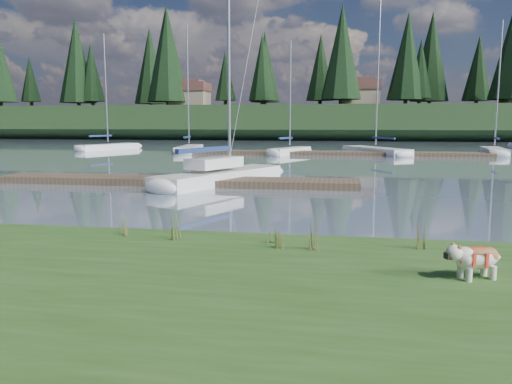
# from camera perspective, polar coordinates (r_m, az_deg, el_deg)

# --- Properties ---
(ground) EXTENTS (200.00, 200.00, 0.00)m
(ground) POSITION_cam_1_polar(r_m,az_deg,el_deg) (42.07, 5.30, 4.27)
(ground) COLOR gray
(ground) RESTS_ON ground
(bank) EXTENTS (60.00, 9.00, 0.35)m
(bank) POSITION_cam_1_polar(r_m,az_deg,el_deg) (7.13, -18.06, -13.30)
(bank) COLOR #2F521F
(bank) RESTS_ON ground
(ridge) EXTENTS (200.00, 20.00, 5.00)m
(ridge) POSITION_cam_1_polar(r_m,az_deg,el_deg) (84.92, 7.57, 7.79)
(ridge) COLOR black
(ridge) RESTS_ON ground
(bulldog) EXTENTS (0.93, 0.61, 0.55)m
(bulldog) POSITION_cam_1_polar(r_m,az_deg,el_deg) (8.33, 23.84, -6.79)
(bulldog) COLOR silver
(bulldog) RESTS_ON bank
(sailboat_main) EXTENTS (5.02, 8.44, 12.28)m
(sailboat_main) POSITION_cam_1_polar(r_m,az_deg,el_deg) (22.80, -3.11, 2.22)
(sailboat_main) COLOR white
(sailboat_main) RESTS_ON ground
(dock_near) EXTENTS (16.00, 2.00, 0.30)m
(dock_near) POSITION_cam_1_polar(r_m,az_deg,el_deg) (22.21, -9.29, 1.26)
(dock_near) COLOR #4C3D2C
(dock_near) RESTS_ON ground
(dock_far) EXTENTS (26.00, 2.20, 0.30)m
(dock_far) POSITION_cam_1_polar(r_m,az_deg,el_deg) (41.95, 8.04, 4.42)
(dock_far) COLOR #4C3D2C
(dock_far) RESTS_ON ground
(sailboat_bg_0) EXTENTS (4.43, 7.66, 11.19)m
(sailboat_bg_0) POSITION_cam_1_polar(r_m,az_deg,el_deg) (51.77, -15.97, 5.05)
(sailboat_bg_0) COLOR white
(sailboat_bg_0) RESTS_ON ground
(sailboat_bg_1) EXTENTS (2.40, 7.74, 11.40)m
(sailboat_bg_1) POSITION_cam_1_polar(r_m,az_deg,el_deg) (46.44, -7.50, 4.99)
(sailboat_bg_1) COLOR white
(sailboat_bg_1) RESTS_ON ground
(sailboat_bg_2) EXTENTS (3.55, 6.11, 9.43)m
(sailboat_bg_2) POSITION_cam_1_polar(r_m,az_deg,el_deg) (42.76, 4.22, 4.79)
(sailboat_bg_2) COLOR white
(sailboat_bg_2) RESTS_ON ground
(sailboat_bg_3) EXTENTS (6.02, 8.85, 13.29)m
(sailboat_bg_3) POSITION_cam_1_polar(r_m,az_deg,el_deg) (44.55, 12.94, 4.72)
(sailboat_bg_3) COLOR white
(sailboat_bg_3) RESTS_ON ground
(sailboat_bg_4) EXTENTS (2.51, 7.54, 10.99)m
(sailboat_bg_4) POSITION_cam_1_polar(r_m,az_deg,el_deg) (46.82, 25.47, 4.31)
(sailboat_bg_4) COLOR white
(sailboat_bg_4) RESTS_ON ground
(weed_0) EXTENTS (0.17, 0.14, 0.71)m
(weed_0) POSITION_cam_1_polar(r_m,az_deg,el_deg) (10.24, -9.33, -3.77)
(weed_0) COLOR #475B23
(weed_0) RESTS_ON bank
(weed_1) EXTENTS (0.17, 0.14, 0.43)m
(weed_1) POSITION_cam_1_polar(r_m,az_deg,el_deg) (9.82, 1.83, -4.88)
(weed_1) COLOR #475B23
(weed_1) RESTS_ON bank
(weed_2) EXTENTS (0.17, 0.14, 0.70)m
(weed_2) POSITION_cam_1_polar(r_m,az_deg,el_deg) (9.36, 6.45, -4.86)
(weed_2) COLOR #475B23
(weed_2) RESTS_ON bank
(weed_3) EXTENTS (0.17, 0.14, 0.50)m
(weed_3) POSITION_cam_1_polar(r_m,az_deg,el_deg) (10.83, -14.89, -3.76)
(weed_3) COLOR #475B23
(weed_3) RESTS_ON bank
(weed_4) EXTENTS (0.17, 0.14, 0.42)m
(weed_4) POSITION_cam_1_polar(r_m,az_deg,el_deg) (9.44, 2.49, -5.42)
(weed_4) COLOR #475B23
(weed_4) RESTS_ON bank
(weed_5) EXTENTS (0.17, 0.14, 0.58)m
(weed_5) POSITION_cam_1_polar(r_m,az_deg,el_deg) (9.88, 18.24, -4.84)
(weed_5) COLOR #475B23
(weed_5) RESTS_ON bank
(mud_lip) EXTENTS (60.00, 0.50, 0.14)m
(mud_lip) POSITION_cam_1_polar(r_m,az_deg,el_deg) (11.06, -7.39, -5.92)
(mud_lip) COLOR #33281C
(mud_lip) RESTS_ON ground
(conifer_1) EXTENTS (4.40, 4.40, 11.30)m
(conifer_1) POSITION_cam_1_polar(r_m,az_deg,el_deg) (93.83, -18.28, 12.85)
(conifer_1) COLOR #382619
(conifer_1) RESTS_ON ridge
(conifer_2) EXTENTS (6.60, 6.60, 16.05)m
(conifer_2) POSITION_cam_1_polar(r_m,az_deg,el_deg) (85.37, -10.07, 15.18)
(conifer_2) COLOR #382619
(conifer_2) RESTS_ON ridge
(conifer_3) EXTENTS (4.84, 4.84, 12.25)m
(conifer_3) POSITION_cam_1_polar(r_m,az_deg,el_deg) (85.37, 0.73, 14.07)
(conifer_3) COLOR #382619
(conifer_3) RESTS_ON ridge
(conifer_4) EXTENTS (6.16, 6.16, 15.10)m
(conifer_4) POSITION_cam_1_polar(r_m,az_deg,el_deg) (78.55, 9.78, 15.49)
(conifer_4) COLOR #382619
(conifer_4) RESTS_ON ridge
(conifer_5) EXTENTS (3.96, 3.96, 10.35)m
(conifer_5) POSITION_cam_1_polar(r_m,az_deg,el_deg) (83.10, 18.27, 13.22)
(conifer_5) COLOR #382619
(conifer_5) RESTS_ON ridge
(house_0) EXTENTS (6.30, 5.30, 4.65)m
(house_0) POSITION_cam_1_polar(r_m,az_deg,el_deg) (85.77, -7.59, 11.01)
(house_0) COLOR gray
(house_0) RESTS_ON ridge
(house_1) EXTENTS (6.30, 5.30, 4.65)m
(house_1) POSITION_cam_1_polar(r_m,az_deg,el_deg) (83.03, 11.79, 11.02)
(house_1) COLOR gray
(house_1) RESTS_ON ridge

